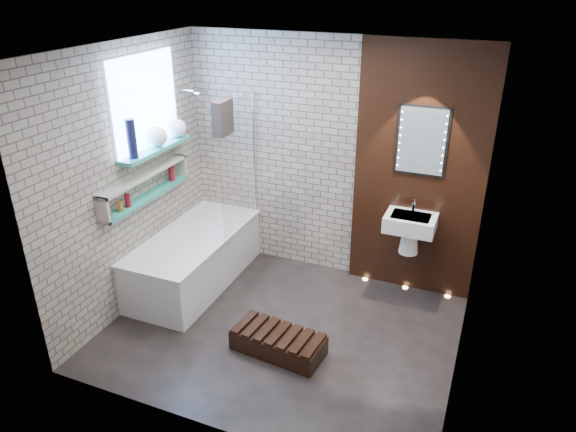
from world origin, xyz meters
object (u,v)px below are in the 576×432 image
at_px(bathtub, 195,258).
at_px(led_mirror, 422,141).
at_px(bath_screen, 239,164).
at_px(washbasin, 410,228).
at_px(walnut_step, 278,343).

xyz_separation_m(bathtub, led_mirror, (2.17, 0.78, 1.36)).
xyz_separation_m(bath_screen, led_mirror, (1.82, 0.34, 0.37)).
xyz_separation_m(washbasin, led_mirror, (0.00, 0.16, 0.86)).
relative_size(bath_screen, walnut_step, 1.69).
height_order(bathtub, bath_screen, bath_screen).
relative_size(bathtub, led_mirror, 2.49).
xyz_separation_m(bath_screen, washbasin, (1.82, 0.18, -0.49)).
distance_m(bath_screen, led_mirror, 1.89).
distance_m(washbasin, walnut_step, 1.76).
relative_size(led_mirror, walnut_step, 0.85).
xyz_separation_m(bathtub, bath_screen, (0.35, 0.44, 0.99)).
distance_m(bathtub, washbasin, 2.32).
height_order(bathtub, walnut_step, bathtub).
relative_size(bath_screen, led_mirror, 2.00).
relative_size(bath_screen, washbasin, 2.41).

